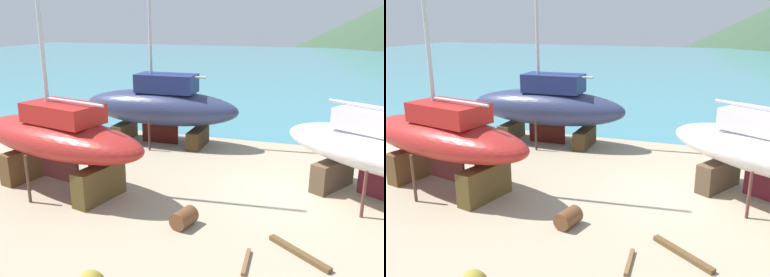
{
  "view_description": "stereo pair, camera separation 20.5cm",
  "coord_description": "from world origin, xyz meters",
  "views": [
    {
      "loc": [
        1.12,
        -16.45,
        6.96
      ],
      "look_at": [
        -4.53,
        0.63,
        1.71
      ],
      "focal_mm": 38.84,
      "sensor_mm": 36.0,
      "label": 1
    },
    {
      "loc": [
        1.32,
        -16.38,
        6.96
      ],
      "look_at": [
        -4.53,
        0.63,
        1.71
      ],
      "focal_mm": 38.84,
      "sensor_mm": 36.0,
      "label": 2
    }
  ],
  "objects": [
    {
      "name": "timber_plank_far",
      "position": [
        -0.72,
        -5.79,
        0.06
      ],
      "size": [
        0.2,
        1.35,
        0.11
      ],
      "primitive_type": "cube",
      "rotation": [
        0.0,
        0.0,
        1.63
      ],
      "color": "brown",
      "rests_on": "ground"
    },
    {
      "name": "sea_water",
      "position": [
        0.0,
        47.95,
        0.0
      ],
      "size": [
        152.42,
        82.18,
        0.01
      ],
      "primitive_type": "cube",
      "color": "teal",
      "rests_on": "ground"
    },
    {
      "name": "sailboat_far_slipway",
      "position": [
        -7.81,
        4.8,
        2.17
      ],
      "size": [
        9.15,
        3.11,
        15.56
      ],
      "rotation": [
        0.0,
        0.0,
        3.14
      ],
      "color": "#4B3C23",
      "rests_on": "ground"
    },
    {
      "name": "sailboat_small_center",
      "position": [
        -9.18,
        -2.7,
        2.24
      ],
      "size": [
        9.12,
        4.85,
        15.11
      ],
      "rotation": [
        0.0,
        0.0,
        2.91
      ],
      "color": "brown",
      "rests_on": "ground"
    },
    {
      "name": "ground_plane",
      "position": [
        0.0,
        -2.93,
        0.0
      ],
      "size": [
        39.15,
        39.15,
        0.0
      ],
      "primitive_type": "plane",
      "color": "tan"
    },
    {
      "name": "barrel_rust_mid",
      "position": [
        -3.21,
        -4.23,
        0.32
      ],
      "size": [
        0.86,
        1.05,
        0.63
      ],
      "primitive_type": "cylinder",
      "rotation": [
        1.57,
        0.0,
        6.0
      ],
      "color": "brown",
      "rests_on": "ground"
    },
    {
      "name": "timber_plank_near",
      "position": [
        0.71,
        -4.85,
        0.08
      ],
      "size": [
        1.98,
        1.58,
        0.15
      ],
      "primitive_type": "cube",
      "rotation": [
        0.0,
        0.0,
        2.49
      ],
      "color": "brown",
      "rests_on": "ground"
    }
  ]
}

